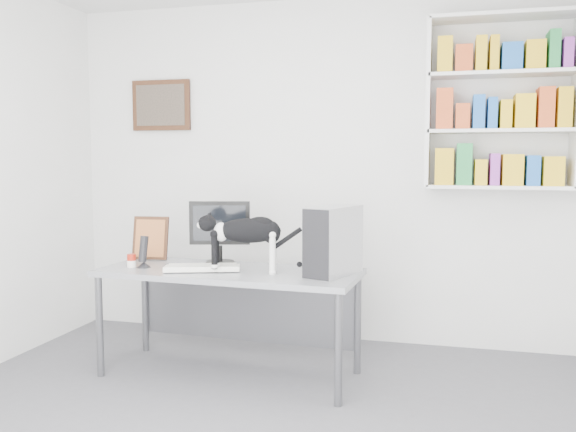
{
  "coord_description": "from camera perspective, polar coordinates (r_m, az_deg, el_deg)",
  "views": [
    {
      "loc": [
        1.05,
        -2.78,
        1.45
      ],
      "look_at": [
        -0.08,
        1.53,
        1.03
      ],
      "focal_mm": 38.0,
      "sensor_mm": 36.0,
      "label": 1
    }
  ],
  "objects": [
    {
      "name": "room",
      "position": [
        2.97,
        -6.05,
        3.37
      ],
      "size": [
        4.01,
        4.01,
        2.7
      ],
      "color": "#4E4E52",
      "rests_on": "ground"
    },
    {
      "name": "bookshelf",
      "position": [
        4.66,
        19.24,
        9.99
      ],
      "size": [
        1.03,
        0.28,
        1.24
      ],
      "primitive_type": "cube",
      "color": "silver",
      "rests_on": "room"
    },
    {
      "name": "wall_art",
      "position": [
        5.32,
        -11.78,
        10.11
      ],
      "size": [
        0.52,
        0.04,
        0.42
      ],
      "primitive_type": "cube",
      "color": "#4B2D18",
      "rests_on": "room"
    },
    {
      "name": "desk",
      "position": [
        4.16,
        -5.51,
        -9.9
      ],
      "size": [
        1.76,
        0.76,
        0.72
      ],
      "primitive_type": "cube",
      "rotation": [
        0.0,
        0.0,
        -0.05
      ],
      "color": "gray",
      "rests_on": "room"
    },
    {
      "name": "monitor",
      "position": [
        4.28,
        -6.39,
        -1.49
      ],
      "size": [
        0.46,
        0.3,
        0.45
      ],
      "primitive_type": "cube",
      "rotation": [
        0.0,
        0.0,
        0.26
      ],
      "color": "black",
      "rests_on": "desk"
    },
    {
      "name": "keyboard",
      "position": [
        4.06,
        -8.02,
        -4.82
      ],
      "size": [
        0.52,
        0.33,
        0.04
      ],
      "primitive_type": "cube",
      "rotation": [
        0.0,
        0.0,
        0.32
      ],
      "color": "silver",
      "rests_on": "desk"
    },
    {
      "name": "pc_tower",
      "position": [
        3.86,
        4.28,
        -2.32
      ],
      "size": [
        0.33,
        0.48,
        0.44
      ],
      "primitive_type": "cube",
      "rotation": [
        0.0,
        0.0,
        -0.33
      ],
      "color": "#B3B4B8",
      "rests_on": "desk"
    },
    {
      "name": "speaker",
      "position": [
        4.24,
        -13.37,
        -3.21
      ],
      "size": [
        0.13,
        0.13,
        0.22
      ],
      "primitive_type": "cylinder",
      "rotation": [
        0.0,
        0.0,
        -0.48
      ],
      "color": "black",
      "rests_on": "desk"
    },
    {
      "name": "leaning_print",
      "position": [
        4.56,
        -12.74,
        -1.95
      ],
      "size": [
        0.27,
        0.13,
        0.33
      ],
      "primitive_type": "cube",
      "rotation": [
        0.0,
        0.0,
        0.1
      ],
      "color": "#4B2D18",
      "rests_on": "desk"
    },
    {
      "name": "soup_can",
      "position": [
        4.28,
        -14.43,
        -4.07
      ],
      "size": [
        0.06,
        0.06,
        0.09
      ],
      "primitive_type": "cylinder",
      "rotation": [
        0.0,
        0.0,
        -0.03
      ],
      "color": "#AB1E0E",
      "rests_on": "desk"
    },
    {
      "name": "cat",
      "position": [
        3.92,
        -3.92,
        -2.68
      ],
      "size": [
        0.62,
        0.28,
        0.37
      ],
      "primitive_type": null,
      "rotation": [
        0.0,
        0.0,
        0.2
      ],
      "color": "black",
      "rests_on": "desk"
    }
  ]
}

